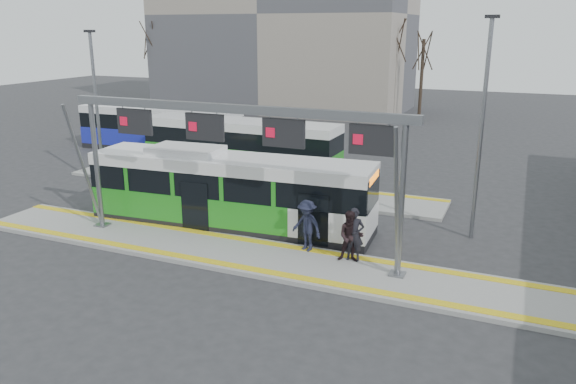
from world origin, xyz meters
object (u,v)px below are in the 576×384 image
passenger_b (351,236)px  passenger_c (307,226)px  hero_bus (230,192)px  passenger_a (354,235)px  gantry (233,135)px

passenger_b → passenger_c: bearing=156.1°
hero_bus → passenger_a: hero_bus is taller
gantry → passenger_a: (4.19, 0.68, -3.23)m
gantry → passenger_b: size_ratio=7.30×
hero_bus → gantry: bearing=-60.6°
hero_bus → passenger_c: 4.26m
hero_bus → passenger_b: 5.99m
gantry → passenger_a: size_ratio=7.05×
gantry → passenger_b: 5.27m
gantry → passenger_b: (4.11, 0.53, -3.26)m
passenger_a → passenger_b: 0.17m
passenger_a → gantry: bearing=179.5°
passenger_b → passenger_c: 1.75m
gantry → passenger_b: bearing=7.4°
passenger_a → hero_bus: bearing=153.7°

